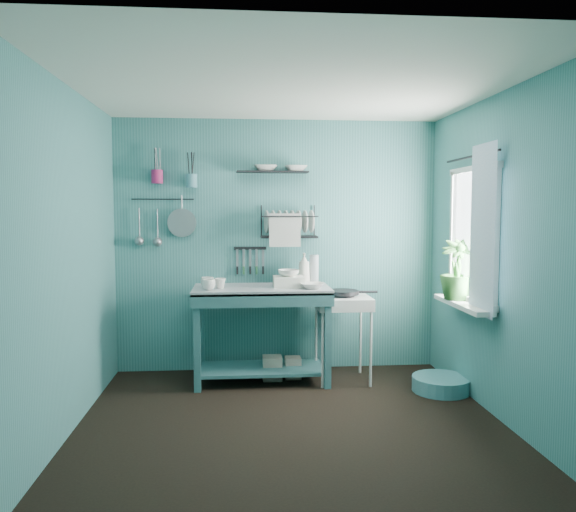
{
  "coord_description": "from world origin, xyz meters",
  "views": [
    {
      "loc": [
        -0.37,
        -4.1,
        1.6
      ],
      "look_at": [
        0.05,
        0.85,
        1.2
      ],
      "focal_mm": 35.0,
      "sensor_mm": 36.0,
      "label": 1
    }
  ],
  "objects": [
    {
      "name": "storage_tin_small",
      "position": [
        0.12,
        1.15,
        0.1
      ],
      "size": [
        0.15,
        0.15,
        0.2
      ],
      "primitive_type": "cube",
      "color": "gray",
      "rests_on": "floor"
    },
    {
      "name": "counter_bowl",
      "position": [
        0.27,
        0.92,
        0.92
      ],
      "size": [
        0.22,
        0.22,
        0.05
      ],
      "primitive_type": "imported",
      "color": "silver",
      "rests_on": "work_counter"
    },
    {
      "name": "mug_right",
      "position": [
        -0.68,
        1.07,
        0.94
      ],
      "size": [
        0.17,
        0.17,
        0.1
      ],
      "primitive_type": "imported",
      "rotation": [
        0.0,
        0.0,
        1.05
      ],
      "color": "silver",
      "rests_on": "work_counter"
    },
    {
      "name": "knife_strip",
      "position": [
        -0.28,
        1.47,
        1.23
      ],
      "size": [
        0.32,
        0.03,
        0.03
      ],
      "primitive_type": "cube",
      "rotation": [
        0.0,
        0.0,
        -0.04
      ],
      "color": "black",
      "rests_on": "wall_back"
    },
    {
      "name": "floor",
      "position": [
        0.0,
        0.0,
        0.0
      ],
      "size": [
        3.2,
        3.2,
        0.0
      ],
      "primitive_type": "plane",
      "color": "black",
      "rests_on": "ground"
    },
    {
      "name": "soap_bottle",
      "position": [
        0.24,
        1.27,
        1.04
      ],
      "size": [
        0.12,
        0.12,
        0.3
      ],
      "primitive_type": "imported",
      "color": "silver",
      "rests_on": "work_counter"
    },
    {
      "name": "storage_tin_large",
      "position": [
        -0.08,
        1.12,
        0.11
      ],
      "size": [
        0.18,
        0.18,
        0.22
      ],
      "primitive_type": "cube",
      "color": "gray",
      "rests_on": "floor"
    },
    {
      "name": "wall_right",
      "position": [
        1.6,
        0.0,
        1.25
      ],
      "size": [
        0.0,
        3.0,
        3.0
      ],
      "primitive_type": "plane",
      "rotation": [
        1.57,
        0.0,
        -1.57
      ],
      "color": "#387373",
      "rests_on": "ground"
    },
    {
      "name": "utensil_cup_magenta",
      "position": [
        -1.17,
        1.42,
        1.93
      ],
      "size": [
        0.11,
        0.11,
        0.13
      ],
      "primitive_type": "cylinder",
      "color": "#A81F57",
      "rests_on": "wall_back"
    },
    {
      "name": "work_counter",
      "position": [
        -0.18,
        1.07,
        0.45
      ],
      "size": [
        1.36,
        0.86,
        0.89
      ],
      "primitive_type": "cube",
      "rotation": [
        0.0,
        0.0,
        -0.19
      ],
      "color": "#2D5D60",
      "rests_on": "floor"
    },
    {
      "name": "tub_bowl",
      "position": [
        0.07,
        1.05,
        1.03
      ],
      "size": [
        0.2,
        0.19,
        0.06
      ],
      "primitive_type": "imported",
      "color": "silver",
      "rests_on": "wash_tub"
    },
    {
      "name": "window_glass",
      "position": [
        1.59,
        0.45,
        1.4
      ],
      "size": [
        0.0,
        1.1,
        1.1
      ],
      "primitive_type": "plane",
      "rotation": [
        1.57,
        0.0,
        1.57
      ],
      "color": "white",
      "rests_on": "wall_right"
    },
    {
      "name": "curtain",
      "position": [
        1.52,
        0.15,
        1.45
      ],
      "size": [
        0.0,
        1.35,
        1.35
      ],
      "primitive_type": "plane",
      "rotation": [
        1.57,
        0.0,
        1.57
      ],
      "color": "white",
      "rests_on": "wall_right"
    },
    {
      "name": "mug_mid",
      "position": [
        -0.56,
        1.01,
        0.94
      ],
      "size": [
        0.14,
        0.14,
        0.09
      ],
      "primitive_type": "imported",
      "rotation": [
        0.0,
        0.0,
        0.52
      ],
      "color": "silver",
      "rests_on": "work_counter"
    },
    {
      "name": "curtain_rod",
      "position": [
        1.54,
        0.45,
        2.05
      ],
      "size": [
        0.02,
        1.05,
        0.02
      ],
      "primitive_type": "cylinder",
      "rotation": [
        1.57,
        0.0,
        0.0
      ],
      "color": "black",
      "rests_on": "wall_right"
    },
    {
      "name": "wall_front",
      "position": [
        0.0,
        -1.5,
        1.25
      ],
      "size": [
        3.2,
        0.0,
        3.2
      ],
      "primitive_type": "plane",
      "rotation": [
        -1.57,
        0.0,
        0.0
      ],
      "color": "#387373",
      "rests_on": "ground"
    },
    {
      "name": "windowsill",
      "position": [
        1.5,
        0.45,
        0.81
      ],
      "size": [
        0.16,
        0.95,
        0.04
      ],
      "primitive_type": "cube",
      "color": "silver",
      "rests_on": "wall_right"
    },
    {
      "name": "ladle_inner",
      "position": [
        -1.18,
        1.46,
        1.47
      ],
      "size": [
        0.01,
        0.01,
        0.3
      ],
      "primitive_type": "cylinder",
      "color": "gray",
      "rests_on": "wall_back"
    },
    {
      "name": "ceiling",
      "position": [
        0.0,
        0.0,
        2.5
      ],
      "size": [
        3.2,
        3.2,
        0.0
      ],
      "primitive_type": "plane",
      "rotation": [
        3.14,
        0.0,
        0.0
      ],
      "color": "silver",
      "rests_on": "ground"
    },
    {
      "name": "wash_tub",
      "position": [
        0.07,
        1.05,
        0.94
      ],
      "size": [
        0.28,
        0.22,
        0.1
      ],
      "primitive_type": "cube",
      "color": "silver",
      "rests_on": "work_counter"
    },
    {
      "name": "shelf_bowl_left",
      "position": [
        -0.12,
        1.4,
        2.09
      ],
      "size": [
        0.25,
        0.25,
        0.06
      ],
      "primitive_type": "imported",
      "rotation": [
        0.0,
        0.0,
        -0.07
      ],
      "color": "silver",
      "rests_on": "upper_shelf"
    },
    {
      "name": "hotplate_stand",
      "position": [
        0.58,
        1.04,
        0.4
      ],
      "size": [
        0.52,
        0.52,
        0.8
      ],
      "primitive_type": "cube",
      "rotation": [
        0.0,
        0.0,
        0.05
      ],
      "color": "silver",
      "rests_on": "floor"
    },
    {
      "name": "floor_basin",
      "position": [
        1.4,
        0.64,
        0.07
      ],
      "size": [
        0.51,
        0.51,
        0.13
      ],
      "primitive_type": "cylinder",
      "color": "teal",
      "rests_on": "floor"
    },
    {
      "name": "potted_plant",
      "position": [
        1.5,
        0.59,
        1.09
      ],
      "size": [
        0.36,
        0.36,
        0.52
      ],
      "primitive_type": "imported",
      "rotation": [
        0.0,
        0.0,
        -0.28
      ],
      "color": "#285B24",
      "rests_on": "windowsill"
    },
    {
      "name": "water_bottle",
      "position": [
        0.34,
        1.29,
        1.03
      ],
      "size": [
        0.09,
        0.09,
        0.28
      ],
      "primitive_type": "cylinder",
      "color": "#A7B2BA",
      "rests_on": "work_counter"
    },
    {
      "name": "upper_shelf",
      "position": [
        -0.05,
        1.4,
        1.98
      ],
      "size": [
        0.71,
        0.21,
        0.02
      ],
      "primitive_type": "cube",
      "rotation": [
        0.0,
        0.0,
        0.05
      ],
      "color": "black",
      "rests_on": "wall_back"
    },
    {
      "name": "colander",
      "position": [
        -0.94,
        1.45,
        1.48
      ],
      "size": [
        0.28,
        0.03,
        0.28
      ],
      "primitive_type": "cylinder",
      "rotation": [
        1.54,
        0.0,
        0.0
      ],
      "color": "gray",
      "rests_on": "wall_back"
    },
    {
      "name": "dish_rack",
      "position": [
        0.1,
        1.37,
        1.5
      ],
      "size": [
        0.58,
        0.31,
        0.32
      ],
      "primitive_type": "cube",
      "rotation": [
        0.0,
        0.0,
        -0.12
      ],
      "color": "black",
      "rests_on": "wall_back"
    },
    {
      "name": "wall_left",
      "position": [
        -1.6,
        0.0,
        1.25
      ],
      "size": [
        0.0,
        3.0,
        3.0
      ],
      "primitive_type": "plane",
      "rotation": [
        1.57,
        0.0,
        1.57
      ],
      "color": "#387373",
      "rests_on": "ground"
    },
    {
      "name": "mug_left",
      "position": [
        -0.66,
        0.91,
        0.94
      ],
      "size": [
        0.12,
        0.12,
        0.1
      ],
      "primitive_type": "imported",
      "color": "silver",
      "rests_on": "work_counter"
    },
    {
      "name": "wall_back",
      "position": [
        0.0,
        1.5,
        1.25
      ],
      "size": [
        3.2,
        0.0,
        3.2
      ],
      "primitive_type": "plane",
      "rotation": [
        1.57,
        0.0,
        0.0
      ],
      "color": "#387373",
      "rests_on": "ground"
    },
    {
      "name": "utensil_cup_teal",
      "position": [
        -0.84,
        1.42,
        1.89
      ],
      "size": [
        0.11,
        0.11,
        0.13
      ],
      "primitive_type": "cylinder",
      "color": "teal",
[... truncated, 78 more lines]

